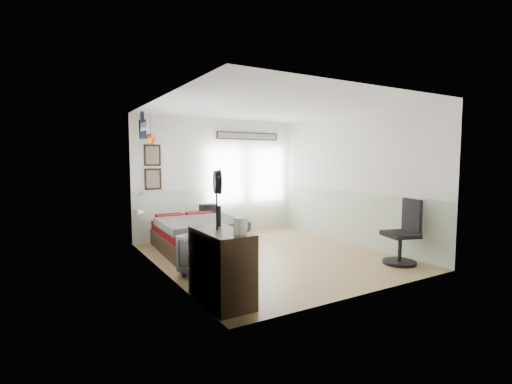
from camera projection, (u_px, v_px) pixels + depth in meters
ground_plane at (272, 256)px, 6.80m from camera, size 4.00×4.50×0.01m
room_shell at (263, 168)px, 6.78m from camera, size 4.02×4.52×2.71m
wall_decor at (177, 143)px, 7.73m from camera, size 3.55×1.32×1.44m
bed at (197, 235)px, 7.18m from camera, size 1.50×2.03×0.63m
dresser at (221, 266)px, 4.57m from camera, size 0.48×1.00×0.90m
armchair at (209, 254)px, 5.62m from camera, size 0.93×0.94×0.65m
nightstand at (209, 226)px, 8.33m from camera, size 0.64×0.56×0.55m
task_chair at (403, 238)px, 6.24m from camera, size 0.60×0.60×1.10m
kettle at (240, 226)px, 4.27m from camera, size 0.17×0.15×0.20m
bottle at (219, 216)px, 4.79m from camera, size 0.07×0.07×0.27m
stand_fan at (217, 183)px, 4.52m from camera, size 0.16×0.30×0.74m
black_bag at (208, 209)px, 8.30m from camera, size 0.36×0.25×0.21m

